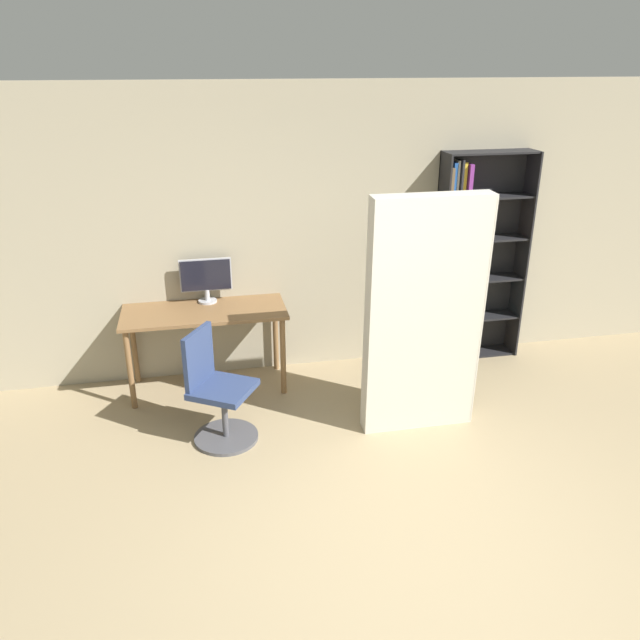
# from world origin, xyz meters

# --- Properties ---
(ground_plane) EXTENTS (16.00, 16.00, 0.00)m
(ground_plane) POSITION_xyz_m (0.00, 0.00, 0.00)
(ground_plane) COLOR #9E8966
(wall_back) EXTENTS (8.00, 0.06, 2.70)m
(wall_back) POSITION_xyz_m (0.00, 3.07, 1.35)
(wall_back) COLOR tan
(wall_back) RESTS_ON ground
(desk) EXTENTS (1.46, 0.62, 0.78)m
(desk) POSITION_xyz_m (-1.22, 2.73, 0.68)
(desk) COLOR brown
(desk) RESTS_ON ground
(monitor) EXTENTS (0.47, 0.17, 0.42)m
(monitor) POSITION_xyz_m (-1.18, 2.94, 1.02)
(monitor) COLOR #B7B7BC
(monitor) RESTS_ON desk
(office_chair) EXTENTS (0.60, 0.60, 0.93)m
(office_chair) POSITION_xyz_m (-1.17, 1.86, 0.38)
(office_chair) COLOR #4C4C51
(office_chair) RESTS_ON ground
(bookshelf) EXTENTS (0.90, 0.28, 2.07)m
(bookshelf) POSITION_xyz_m (1.37, 2.94, 1.02)
(bookshelf) COLOR black
(bookshelf) RESTS_ON ground
(mattress_near) EXTENTS (0.93, 0.23, 1.96)m
(mattress_near) POSITION_xyz_m (0.47, 1.71, 0.98)
(mattress_near) COLOR beige
(mattress_near) RESTS_ON ground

